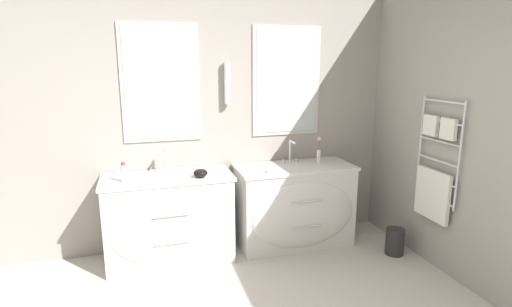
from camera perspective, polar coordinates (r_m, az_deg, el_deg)
name	(u,v)px	position (r m, az deg, el deg)	size (l,w,h in m)	color
wall_back	(178,118)	(3.95, -11.09, 5.05)	(5.97, 0.14, 2.60)	gray
wall_right	(464,130)	(3.70, 27.61, 3.04)	(0.13, 4.42, 2.60)	gray
vanity_left	(170,218)	(3.83, -12.23, -9.05)	(1.18, 0.60, 0.82)	silver
vanity_right	(295,205)	(4.10, 5.63, -7.34)	(1.18, 0.60, 0.82)	silver
faucet_left	(166,160)	(3.83, -12.79, -0.89)	(0.17, 0.15, 0.24)	silver
faucet_right	(291,152)	(4.09, 4.96, 0.28)	(0.17, 0.15, 0.24)	silver
toiletry_bottle	(124,173)	(3.63, -18.38, -2.65)	(0.05, 0.05, 0.17)	silver
amenity_bowl	(201,173)	(3.62, -7.93, -2.78)	(0.13, 0.13, 0.08)	black
flower_vase	(319,153)	(4.14, 8.95, 0.05)	(0.04, 0.04, 0.27)	silver
soap_dish	(270,170)	(3.76, 2.08, -2.43)	(0.08, 0.06, 0.04)	white
waste_bin	(395,241)	(4.20, 19.22, -11.71)	(0.18, 0.18, 0.26)	#282626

